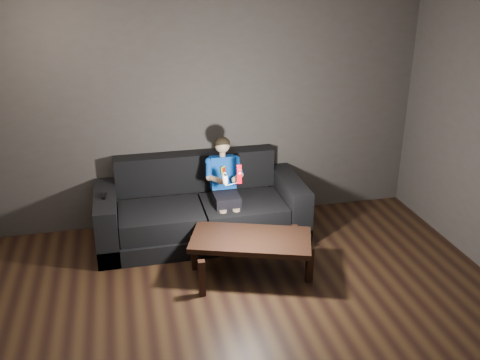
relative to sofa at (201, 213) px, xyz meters
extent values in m
plane|color=black|center=(0.19, -2.03, -0.29)|extent=(5.00, 5.00, 0.00)
cube|color=#403C37|center=(0.19, 0.47, 1.06)|extent=(5.00, 0.04, 2.70)
cube|color=silver|center=(0.19, -2.03, 2.41)|extent=(5.00, 5.00, 0.02)
cube|color=black|center=(0.00, -0.03, -0.19)|extent=(2.29, 0.99, 0.20)
cube|color=black|center=(-0.46, -0.14, 0.03)|extent=(0.90, 0.70, 0.24)
cube|color=black|center=(0.46, -0.14, 0.03)|extent=(0.90, 0.70, 0.24)
cube|color=black|center=(0.00, 0.35, 0.37)|extent=(1.83, 0.23, 0.45)
cube|color=black|center=(-1.03, -0.03, 0.02)|extent=(0.23, 0.99, 0.62)
cube|color=black|center=(1.03, -0.03, 0.02)|extent=(0.23, 0.99, 0.62)
cube|color=black|center=(0.26, -0.16, 0.21)|extent=(0.27, 0.35, 0.13)
cube|color=#053C98|center=(0.26, 0.03, 0.46)|extent=(0.27, 0.20, 0.38)
cube|color=yellow|center=(0.26, -0.05, 0.51)|extent=(0.08, 0.08, 0.09)
cube|color=red|center=(0.26, -0.05, 0.51)|extent=(0.05, 0.05, 0.06)
cylinder|color=tan|center=(0.26, 0.03, 0.67)|extent=(0.06, 0.06, 0.05)
sphere|color=tan|center=(0.26, 0.03, 0.77)|extent=(0.16, 0.16, 0.16)
ellipsoid|color=black|center=(0.26, 0.04, 0.79)|extent=(0.17, 0.17, 0.15)
cylinder|color=#053C98|center=(0.09, -0.03, 0.53)|extent=(0.07, 0.21, 0.17)
cylinder|color=#053C98|center=(0.43, -0.03, 0.53)|extent=(0.07, 0.21, 0.17)
cylinder|color=tan|center=(0.14, -0.18, 0.49)|extent=(0.13, 0.22, 0.09)
cylinder|color=tan|center=(0.39, -0.18, 0.49)|extent=(0.13, 0.22, 0.09)
sphere|color=tan|center=(0.19, -0.26, 0.48)|extent=(0.08, 0.08, 0.08)
sphere|color=tan|center=(0.34, -0.26, 0.48)|extent=(0.08, 0.08, 0.08)
cylinder|color=tan|center=(0.19, -0.34, 0.01)|extent=(0.08, 0.08, 0.31)
cylinder|color=tan|center=(0.33, -0.34, 0.01)|extent=(0.08, 0.08, 0.31)
cube|color=#C6010E|center=(0.34, -0.46, 0.62)|extent=(0.06, 0.08, 0.20)
cube|color=maroon|center=(0.34, -0.48, 0.68)|extent=(0.03, 0.01, 0.03)
cylinder|color=white|center=(0.34, -0.48, 0.61)|extent=(0.02, 0.01, 0.02)
ellipsoid|color=white|center=(0.19, -0.46, 0.58)|extent=(0.08, 0.10, 0.15)
cylinder|color=black|center=(0.19, -0.49, 0.63)|extent=(0.03, 0.01, 0.03)
cube|color=black|center=(-1.03, -0.09, 0.35)|extent=(0.05, 0.14, 0.03)
cube|color=black|center=(-1.03, -0.04, 0.36)|extent=(0.02, 0.02, 0.00)
cube|color=black|center=(0.35, -0.93, 0.11)|extent=(1.29, 0.93, 0.05)
cube|color=black|center=(-0.18, -1.17, -0.10)|extent=(0.06, 0.06, 0.37)
cube|color=black|center=(0.88, -1.17, -0.10)|extent=(0.06, 0.06, 0.37)
cube|color=black|center=(-0.18, -0.69, -0.10)|extent=(0.06, 0.06, 0.37)
cube|color=black|center=(0.88, -0.69, -0.10)|extent=(0.06, 0.06, 0.37)
camera|label=1|loc=(-0.78, -5.38, 2.64)|focal=40.00mm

